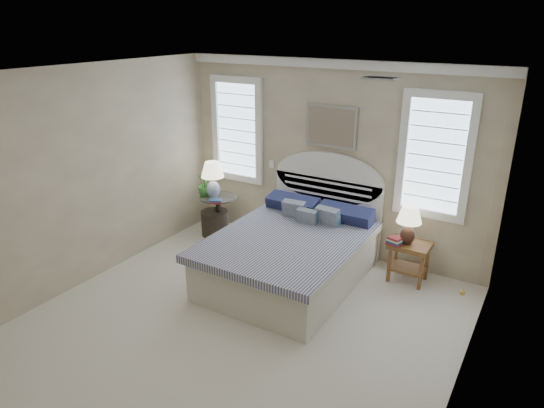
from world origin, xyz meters
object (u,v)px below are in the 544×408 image
Objects in this scene: side_table_left at (219,212)px; lamp_left at (213,176)px; bed at (294,251)px; nightstand_right at (409,253)px; lamp_right at (409,221)px; floor_pot at (215,223)px.

lamp_left is at bearing -141.31° from side_table_left.
nightstand_right is at bearing 28.03° from bed.
side_table_left is 1.25× the size of lamp_right.
side_table_left is (-1.65, 0.59, 0.00)m from bed.
nightstand_right is at bearing 1.94° from side_table_left.
bed reaches higher than floor_pot.
lamp_right is at bearing 1.30° from side_table_left.
lamp_right is (2.96, 0.11, -0.14)m from lamp_left.
lamp_left reaches higher than lamp_right.
nightstand_right is 3.02m from floor_pot.
lamp_right is (2.91, 0.07, 0.45)m from side_table_left.
bed is at bearing -152.41° from lamp_right.
side_table_left is 1.48× the size of floor_pot.
lamp_left is (-0.05, -0.04, 0.59)m from side_table_left.
lamp_right reaches higher than floor_pot.
side_table_left is 0.20m from floor_pot.
floor_pot is at bearing -178.20° from lamp_right.
side_table_left is at bearing -178.06° from nightstand_right.
floor_pot is (-3.01, -0.13, -0.19)m from nightstand_right.
lamp_left is (-3.00, -0.14, 0.59)m from nightstand_right.
bed is at bearing -151.97° from nightstand_right.
nightstand_right is at bearing 40.30° from lamp_right.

